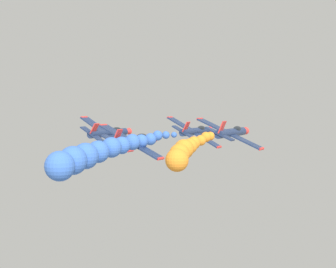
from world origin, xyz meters
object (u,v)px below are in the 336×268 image
airplane_left_inner (109,133)px  airplane_right_inner (232,132)px  airplane_lead (196,131)px  airplane_left_outer (134,140)px

airplane_left_inner → airplane_right_inner: (18.70, 0.54, 0.49)m
airplane_left_inner → airplane_right_inner: airplane_left_inner is taller
airplane_lead → airplane_left_outer: (-1.15, -16.35, -0.45)m
airplane_left_inner → airplane_right_inner: 18.71m
airplane_lead → airplane_left_inner: airplane_left_inner is taller
airplane_right_inner → airplane_left_outer: (-10.13, -7.82, -0.87)m
airplane_left_outer → airplane_lead: bearing=86.0°
airplane_left_inner → airplane_right_inner: size_ratio=1.00×
airplane_right_inner → airplane_left_inner: bearing=-178.3°
airplane_lead → airplane_left_outer: bearing=-94.0°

